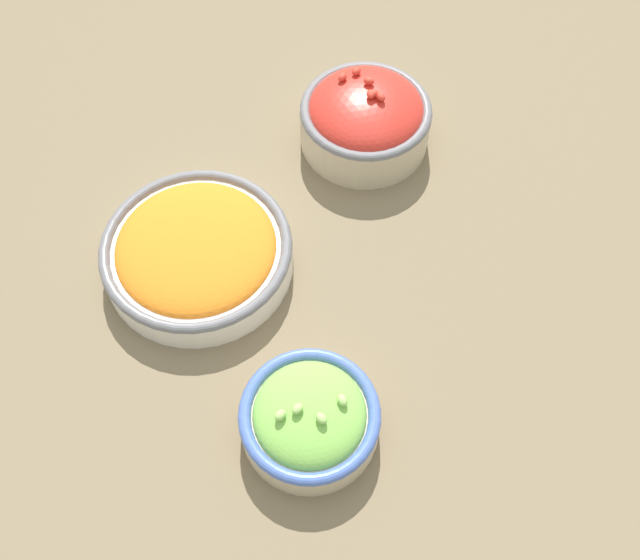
{
  "coord_description": "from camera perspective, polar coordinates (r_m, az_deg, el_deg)",
  "views": [
    {
      "loc": [
        -0.35,
        0.1,
        0.65
      ],
      "look_at": [
        0.0,
        0.0,
        0.03
      ],
      "focal_mm": 40.0,
      "sensor_mm": 36.0,
      "label": 1
    }
  ],
  "objects": [
    {
      "name": "bowl_cherry_tomatoes",
      "position": [
        0.85,
        3.65,
        12.84
      ],
      "size": [
        0.15,
        0.15,
        0.09
      ],
      "color": "beige",
      "rests_on": "ground_plane"
    },
    {
      "name": "ground_plane",
      "position": [
        0.75,
        0.0,
        -1.16
      ],
      "size": [
        3.0,
        3.0,
        0.0
      ],
      "primitive_type": "plane",
      "color": "#75664C"
    },
    {
      "name": "bowl_carrots",
      "position": [
        0.76,
        -9.81,
        2.27
      ],
      "size": [
        0.2,
        0.2,
        0.05
      ],
      "color": "silver",
      "rests_on": "ground_plane"
    },
    {
      "name": "bowl_lettuce",
      "position": [
        0.66,
        -0.83,
        -10.95
      ],
      "size": [
        0.13,
        0.13,
        0.06
      ],
      "color": "beige",
      "rests_on": "ground_plane"
    }
  ]
}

